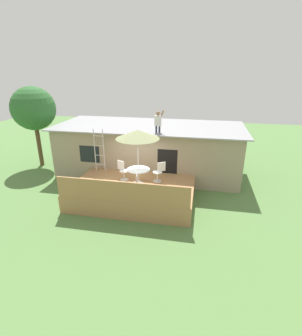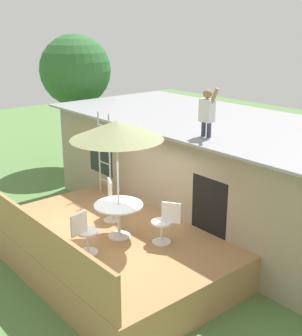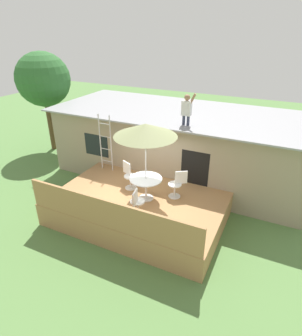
{
  "view_description": "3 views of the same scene",
  "coord_description": "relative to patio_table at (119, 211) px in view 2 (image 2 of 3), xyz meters",
  "views": [
    {
      "loc": [
        2.94,
        -10.57,
        5.81
      ],
      "look_at": [
        0.7,
        0.62,
        1.4
      ],
      "focal_mm": 27.85,
      "sensor_mm": 36.0,
      "label": 1
    },
    {
      "loc": [
        7.32,
        -5.06,
        5.17
      ],
      "look_at": [
        -0.02,
        1.11,
        2.05
      ],
      "focal_mm": 47.67,
      "sensor_mm": 36.0,
      "label": 2
    },
    {
      "loc": [
        3.85,
        -7.07,
        5.88
      ],
      "look_at": [
        -0.01,
        0.89,
        1.46
      ],
      "focal_mm": 30.61,
      "sensor_mm": 36.0,
      "label": 3
    }
  ],
  "objects": [
    {
      "name": "ground_plane",
      "position": [
        -0.24,
        0.01,
        -1.39
      ],
      "size": [
        40.0,
        40.0,
        0.0
      ],
      "primitive_type": "plane",
      "color": "#567F42"
    },
    {
      "name": "house",
      "position": [
        -0.24,
        3.6,
        0.01
      ],
      "size": [
        10.5,
        4.5,
        2.78
      ],
      "color": "gray",
      "rests_on": "ground"
    },
    {
      "name": "deck",
      "position": [
        -0.24,
        0.01,
        -0.99
      ],
      "size": [
        5.52,
        3.71,
        0.8
      ],
      "primitive_type": "cube",
      "color": "#A87A4C",
      "rests_on": "ground"
    },
    {
      "name": "deck_railing",
      "position": [
        -0.24,
        -1.8,
        -0.14
      ],
      "size": [
        5.42,
        0.08,
        0.9
      ],
      "primitive_type": "cube",
      "color": "#A87A4C",
      "rests_on": "deck"
    },
    {
      "name": "patio_table",
      "position": [
        0.0,
        0.0,
        0.0
      ],
      "size": [
        1.04,
        1.04,
        0.74
      ],
      "color": "silver",
      "rests_on": "deck"
    },
    {
      "name": "patio_umbrella",
      "position": [
        -0.0,
        0.0,
        1.76
      ],
      "size": [
        1.9,
        1.9,
        2.54
      ],
      "color": "silver",
      "rests_on": "deck"
    },
    {
      "name": "step_ladder",
      "position": [
        -2.33,
        1.25,
        0.51
      ],
      "size": [
        0.52,
        0.04,
        2.2
      ],
      "color": "silver",
      "rests_on": "deck"
    },
    {
      "name": "person_figure",
      "position": [
        0.54,
        2.03,
        2.0
      ],
      "size": [
        0.47,
        0.2,
        1.11
      ],
      "color": "#33384C",
      "rests_on": "house"
    },
    {
      "name": "patio_chair_left",
      "position": [
        -0.85,
        0.4,
        -0.13
      ],
      "size": [
        0.59,
        0.44,
        0.92
      ],
      "rotation": [
        0.0,
        0.0,
        -0.44
      ],
      "color": "silver",
      "rests_on": "deck"
    },
    {
      "name": "patio_chair_right",
      "position": [
        0.85,
        0.56,
        -0.13
      ],
      "size": [
        0.57,
        0.46,
        0.92
      ],
      "rotation": [
        0.0,
        0.0,
        -2.56
      ],
      "color": "silver",
      "rests_on": "deck"
    },
    {
      "name": "patio_chair_near",
      "position": [
        0.19,
        -0.97,
        -0.13
      ],
      "size": [
        0.44,
        0.62,
        0.92
      ],
      "rotation": [
        0.0,
        0.0,
        1.76
      ],
      "color": "silver",
      "rests_on": "deck"
    },
    {
      "name": "backyard_tree",
      "position": [
        -7.18,
        3.37,
        2.15
      ],
      "size": [
        2.56,
        2.56,
        4.84
      ],
      "color": "brown",
      "rests_on": "ground"
    }
  ]
}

